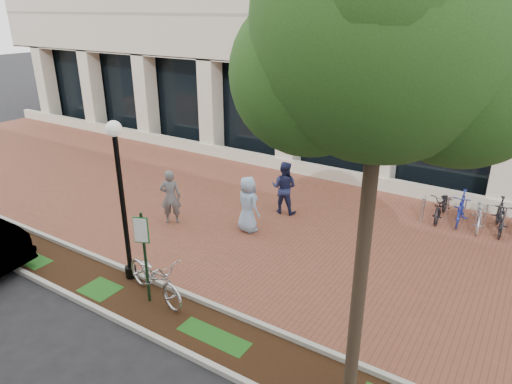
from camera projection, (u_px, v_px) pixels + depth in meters
The scene contains 14 objects.
ground at pixel (268, 221), 14.42m from camera, with size 120.00×120.00×0.00m, color black.
brick_plaza at pixel (268, 221), 14.41m from camera, with size 40.00×9.00×0.01m, color brown.
planting_strip at pixel (148, 306), 10.32m from camera, with size 40.00×1.50×0.01m, color black.
curb_plaza_side at pixel (171, 288), 10.88m from camera, with size 40.00×0.12×0.12m, color #AAAAA0.
curb_street_side at pixel (123, 322), 9.71m from camera, with size 40.00×0.12×0.12m, color #AAAAA0.
parking_sign at pixel (144, 246), 9.95m from camera, with size 0.34×0.07×2.24m.
lamppost at pixel (122, 194), 10.58m from camera, with size 0.36×0.36×3.99m.
street_tree at pixel (389, 46), 5.66m from camera, with size 4.08×3.40×7.76m.
locked_bicycle at pixel (155, 277), 10.44m from camera, with size 0.73×2.10×1.10m, color #BCBDC1.
pedestrian_left at pixel (171, 197), 13.99m from camera, with size 0.63×0.42×1.74m, color slate.
pedestrian_mid at pixel (284, 188), 14.71m from camera, with size 0.85×0.66×1.75m, color #1E244C.
pedestrian_right at pixel (248, 204), 13.49m from camera, with size 0.84×0.55×1.72m, color #8BACD0.
bollard at pixel (422, 209), 14.16m from camera, with size 0.12×0.12×0.88m.
bike_rack_cluster at pixel (480, 213), 13.84m from camera, with size 3.00×1.85×1.03m.
Camera 1 is at (6.68, -11.16, 6.29)m, focal length 32.00 mm.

